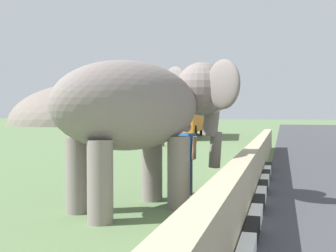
% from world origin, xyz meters
% --- Properties ---
extents(striped_curb, '(16.20, 0.20, 0.24)m').
position_xyz_m(striped_curb, '(-0.35, 4.20, 0.12)').
color(striped_curb, white).
rests_on(striped_curb, ground_plane).
extents(barrier_parapet, '(28.00, 0.36, 1.00)m').
position_xyz_m(barrier_parapet, '(2.00, 4.50, 0.50)').
color(barrier_parapet, tan).
rests_on(barrier_parapet, ground_plane).
extents(elephant, '(3.94, 3.65, 2.96)m').
position_xyz_m(elephant, '(1.54, 6.36, 1.95)').
color(elephant, slate).
rests_on(elephant, ground_plane).
extents(person_handler, '(0.46, 0.60, 1.66)m').
position_xyz_m(person_handler, '(3.01, 5.88, 0.93)').
color(person_handler, navy).
rests_on(person_handler, ground_plane).
extents(bus_orange, '(9.11, 3.34, 3.50)m').
position_xyz_m(bus_orange, '(23.99, 11.10, 2.08)').
color(bus_orange, orange).
rests_on(bus_orange, ground_plane).
extents(cow_near, '(1.85, 1.28, 1.23)m').
position_xyz_m(cow_near, '(15.81, 10.11, 0.87)').
color(cow_near, '#473323').
rests_on(cow_near, ground_plane).
extents(cow_mid, '(0.61, 1.88, 1.23)m').
position_xyz_m(cow_mid, '(21.38, 10.87, 0.87)').
color(cow_mid, '#473323').
rests_on(cow_mid, ground_plane).
extents(cow_far, '(0.94, 1.93, 1.23)m').
position_xyz_m(cow_far, '(28.92, 11.57, 0.87)').
color(cow_far, '#473323').
rests_on(cow_far, ground_plane).
extents(hill_east, '(30.60, 24.48, 13.74)m').
position_xyz_m(hill_east, '(55.00, 34.44, 0.00)').
color(hill_east, slate).
rests_on(hill_east, ground_plane).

